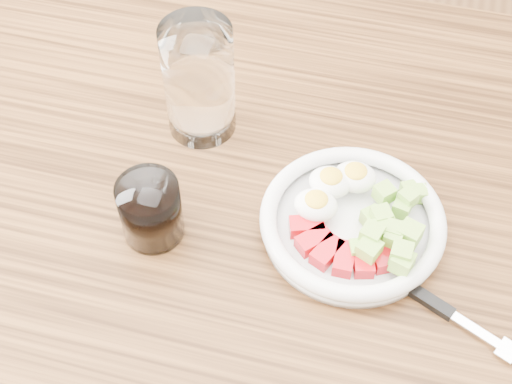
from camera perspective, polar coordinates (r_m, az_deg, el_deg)
dining_table at (r=0.92m, az=0.45°, el=-5.53°), size 1.50×0.90×0.77m
bowl at (r=0.82m, az=7.79°, el=-2.27°), size 0.21×0.21×0.05m
fork at (r=0.79m, az=14.09°, el=-8.68°), size 0.20×0.10×0.01m
water_glass at (r=0.88m, az=-4.58°, el=8.86°), size 0.09×0.09×0.16m
coffee_glass at (r=0.80m, az=-8.43°, el=-1.47°), size 0.07×0.07×0.08m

